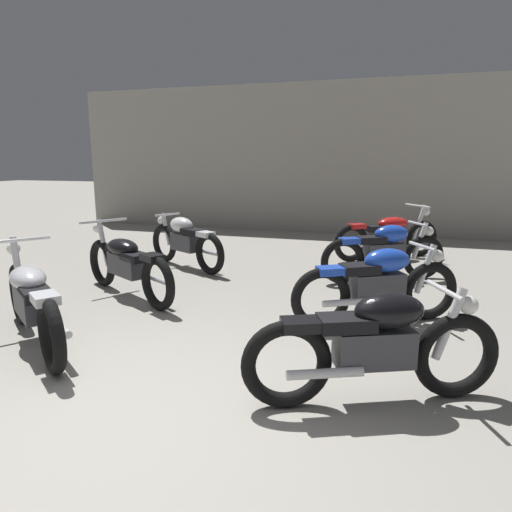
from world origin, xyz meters
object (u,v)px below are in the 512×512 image
Objects in this scene: motorcycle_left_row_1 at (127,263)px; motorcycle_right_row_3 at (388,234)px; motorcycle_left_row_2 at (185,241)px; motorcycle_right_row_2 at (385,251)px; motorcycle_left_row_0 at (32,300)px; motorcycle_right_row_1 at (378,284)px; motorcycle_right_row_0 at (375,344)px.

motorcycle_right_row_3 is (3.22, 3.47, 0.00)m from motorcycle_left_row_1.
motorcycle_right_row_2 is (3.21, 0.08, 0.00)m from motorcycle_left_row_2.
motorcycle_left_row_0 is 1.02× the size of motorcycle_right_row_2.
motorcycle_left_row_2 is at bearing 150.41° from motorcycle_right_row_1.
motorcycle_left_row_2 is 3.65m from motorcycle_right_row_3.
motorcycle_right_row_1 is (-0.06, 1.73, 0.00)m from motorcycle_right_row_0.
motorcycle_left_row_1 is 3.73m from motorcycle_right_row_0.
motorcycle_left_row_0 is 1.00× the size of motorcycle_right_row_3.
motorcycle_left_row_2 is 3.68m from motorcycle_right_row_1.
motorcycle_left_row_2 is 1.01× the size of motorcycle_right_row_1.
motorcycle_left_row_2 is 0.96× the size of motorcycle_right_row_0.
motorcycle_right_row_0 is at bearing -47.43° from motorcycle_left_row_2.
motorcycle_right_row_2 is (3.19, 3.49, 0.01)m from motorcycle_left_row_0.
motorcycle_left_row_1 is (-0.02, 1.67, 0.00)m from motorcycle_left_row_0.
motorcycle_right_row_3 is (3.20, 5.13, 0.00)m from motorcycle_left_row_0.
motorcycle_right_row_2 is at bearing 89.73° from motorcycle_right_row_1.
motorcycle_right_row_0 is 1.05× the size of motorcycle_right_row_1.
motorcycle_right_row_3 is (3.22, 1.73, -0.01)m from motorcycle_left_row_2.
motorcycle_right_row_2 is at bearing 1.41° from motorcycle_left_row_2.
motorcycle_right_row_3 is at bearing 58.04° from motorcycle_left_row_0.
motorcycle_right_row_3 reaches higher than motorcycle_right_row_1.
motorcycle_left_row_2 is 4.82m from motorcycle_right_row_0.
motorcycle_left_row_2 is 1.00× the size of motorcycle_right_row_2.
motorcycle_left_row_1 is 1.74m from motorcycle_left_row_2.
motorcycle_left_row_2 is (-0.00, 1.74, 0.01)m from motorcycle_left_row_1.
motorcycle_left_row_2 is at bearing -151.82° from motorcycle_right_row_3.
motorcycle_left_row_0 is at bearing -89.34° from motorcycle_left_row_1.
motorcycle_right_row_0 is at bearing -89.23° from motorcycle_right_row_2.
motorcycle_left_row_0 is 3.41m from motorcycle_left_row_2.
motorcycle_right_row_3 is at bearing 89.72° from motorcycle_right_row_1.
motorcycle_right_row_1 is 1.90m from motorcycle_right_row_2.
motorcycle_right_row_1 and motorcycle_right_row_2 have the same top height.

